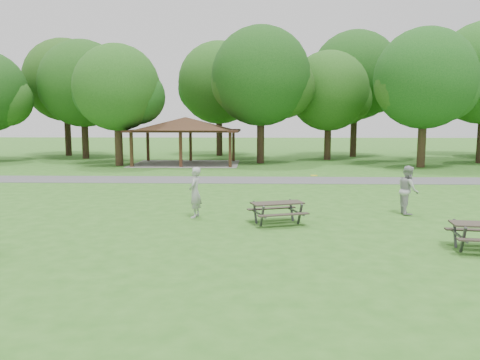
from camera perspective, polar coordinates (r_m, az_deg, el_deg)
name	(u,v)px	position (r m, az deg, el deg)	size (l,w,h in m)	color
ground	(202,241)	(13.93, -4.69, -7.41)	(160.00, 160.00, 0.00)	#2F6A1E
asphalt_path	(229,180)	(27.66, -1.39, 0.01)	(120.00, 3.20, 0.02)	#4F4F52
pavilion	(186,126)	(37.80, -6.64, 6.58)	(8.60, 7.01, 3.76)	#312012
tree_row_c	(84,86)	(45.24, -18.47, 10.78)	(8.19, 7.80, 10.67)	black
tree_row_d	(118,90)	(37.47, -14.63, 10.53)	(6.93, 6.60, 9.27)	#322316
tree_row_e	(262,79)	(38.55, 2.72, 12.17)	(8.40, 8.00, 11.02)	black
tree_row_f	(330,93)	(42.47, 10.88, 10.33)	(7.35, 7.00, 9.55)	#301F15
tree_row_g	(426,82)	(37.66, 21.72, 11.09)	(7.77, 7.40, 10.25)	#2F2214
tree_deep_a	(67,83)	(49.61, -20.38, 11.06)	(8.40, 8.00, 11.38)	black
tree_deep_b	(220,85)	(46.66, -2.44, 11.46)	(8.40, 8.00, 11.13)	black
tree_deep_c	(356,78)	(46.56, 13.99, 11.95)	(8.82, 8.40, 11.90)	#301E15
picnic_table_middle	(277,207)	(16.07, 4.58, -3.35)	(2.13, 1.91, 0.77)	#312A23
frisbee_in_flight	(314,175)	(17.47, 9.02, 0.55)	(0.31, 0.31, 0.02)	yellow
frisbee_thrower	(195,192)	(17.07, -5.51, -1.52)	(0.67, 0.44, 1.84)	#A2A2A5
frisbee_catcher	(408,190)	(18.71, 19.80, -1.15)	(0.89, 0.70, 1.84)	#AAAAAC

